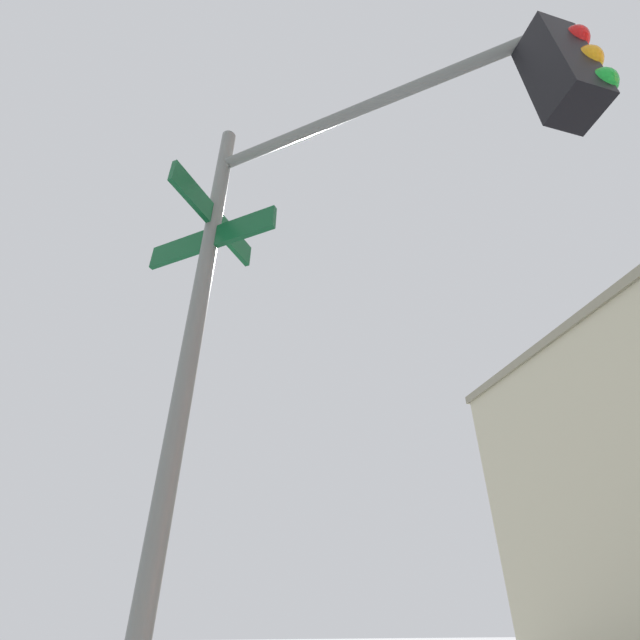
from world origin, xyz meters
name	(u,v)px	position (x,y,z in m)	size (l,w,h in m)	color
traffic_signal_near	(361,217)	(-5.91, -5.60, 3.75)	(2.17, 2.59, 5.29)	slate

